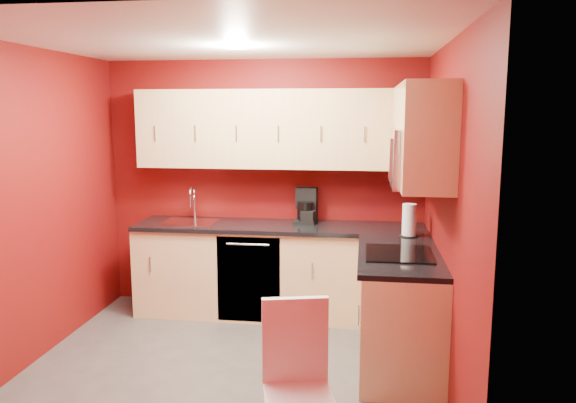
% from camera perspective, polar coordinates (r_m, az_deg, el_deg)
% --- Properties ---
extents(floor, '(3.20, 3.20, 0.00)m').
position_cam_1_polar(floor, '(4.64, -5.71, -16.38)').
color(floor, '#514E4C').
rests_on(floor, ground).
extents(ceiling, '(3.20, 3.20, 0.00)m').
position_cam_1_polar(ceiling, '(4.21, -6.28, 15.96)').
color(ceiling, white).
rests_on(ceiling, wall_back).
extents(wall_back, '(3.20, 0.00, 3.20)m').
position_cam_1_polar(wall_back, '(5.70, -2.42, 1.65)').
color(wall_back, '#630E09').
rests_on(wall_back, floor).
extents(wall_front, '(3.20, 0.00, 3.20)m').
position_cam_1_polar(wall_front, '(2.85, -13.17, -6.31)').
color(wall_front, '#630E09').
rests_on(wall_front, floor).
extents(wall_left, '(0.00, 3.00, 3.00)m').
position_cam_1_polar(wall_left, '(4.88, -24.54, -0.47)').
color(wall_left, '#630E09').
rests_on(wall_left, floor).
extents(wall_right, '(0.00, 3.00, 3.00)m').
position_cam_1_polar(wall_right, '(4.18, 15.88, -1.50)').
color(wall_right, '#630E09').
rests_on(wall_right, floor).
extents(base_cabinets_back, '(2.80, 0.60, 0.87)m').
position_cam_1_polar(base_cabinets_back, '(5.55, -0.86, -7.16)').
color(base_cabinets_back, '#ECD087').
rests_on(base_cabinets_back, floor).
extents(base_cabinets_right, '(0.60, 1.30, 0.87)m').
position_cam_1_polar(base_cabinets_right, '(4.60, 11.21, -10.87)').
color(base_cabinets_right, '#ECD087').
rests_on(base_cabinets_right, floor).
extents(countertop_back, '(2.80, 0.63, 0.04)m').
position_cam_1_polar(countertop_back, '(5.43, -0.90, -2.59)').
color(countertop_back, black).
rests_on(countertop_back, base_cabinets_back).
extents(countertop_right, '(0.63, 1.27, 0.04)m').
position_cam_1_polar(countertop_right, '(4.45, 11.22, -5.42)').
color(countertop_right, black).
rests_on(countertop_right, base_cabinets_right).
extents(upper_cabinets_back, '(2.80, 0.35, 0.75)m').
position_cam_1_polar(upper_cabinets_back, '(5.45, -0.70, 7.38)').
color(upper_cabinets_back, tan).
rests_on(upper_cabinets_back, wall_back).
extents(upper_cabinets_right, '(0.35, 1.55, 0.75)m').
position_cam_1_polar(upper_cabinets_right, '(4.53, 13.25, 7.54)').
color(upper_cabinets_right, tan).
rests_on(upper_cabinets_right, wall_right).
extents(microwave, '(0.42, 0.76, 0.42)m').
position_cam_1_polar(microwave, '(4.30, 13.02, 4.43)').
color(microwave, silver).
rests_on(microwave, upper_cabinets_right).
extents(cooktop, '(0.50, 0.55, 0.01)m').
position_cam_1_polar(cooktop, '(4.41, 11.19, -5.22)').
color(cooktop, black).
rests_on(cooktop, countertop_right).
extents(sink, '(0.52, 0.42, 0.35)m').
position_cam_1_polar(sink, '(5.64, -9.96, -1.72)').
color(sink, silver).
rests_on(sink, countertop_back).
extents(dishwasher_front, '(0.60, 0.02, 0.82)m').
position_cam_1_polar(dishwasher_front, '(5.32, -4.02, -7.92)').
color(dishwasher_front, black).
rests_on(dishwasher_front, base_cabinets_back).
extents(downlight, '(0.20, 0.20, 0.01)m').
position_cam_1_polar(downlight, '(4.50, -5.32, 15.35)').
color(downlight, white).
rests_on(downlight, ceiling).
extents(coffee_maker, '(0.22, 0.29, 0.34)m').
position_cam_1_polar(coffee_maker, '(5.48, 1.78, -0.44)').
color(coffee_maker, black).
rests_on(coffee_maker, countertop_back).
extents(napkin_holder, '(0.14, 0.14, 0.13)m').
position_cam_1_polar(napkin_holder, '(5.43, 2.07, -1.64)').
color(napkin_holder, black).
rests_on(napkin_holder, countertop_back).
extents(paper_towel, '(0.17, 0.17, 0.29)m').
position_cam_1_polar(paper_towel, '(5.02, 12.21, -1.87)').
color(paper_towel, silver).
rests_on(paper_towel, countertop_right).
extents(dining_chair, '(0.47, 0.48, 0.95)m').
position_cam_1_polar(dining_chair, '(3.27, 1.08, -18.60)').
color(dining_chair, white).
rests_on(dining_chair, floor).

